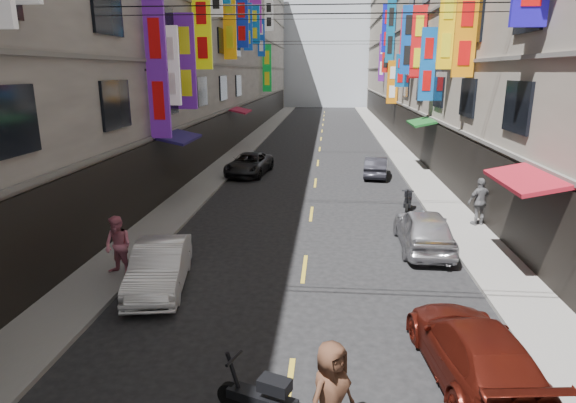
% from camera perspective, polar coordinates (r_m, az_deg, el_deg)
% --- Properties ---
extents(sidewalk_left, '(2.00, 90.00, 0.12)m').
position_cam_1_polar(sidewalk_left, '(38.96, -5.13, 6.41)').
color(sidewalk_left, slate).
rests_on(sidewalk_left, ground).
extents(sidewalk_right, '(2.00, 90.00, 0.12)m').
position_cam_1_polar(sidewalk_right, '(38.76, 12.73, 6.05)').
color(sidewalk_right, slate).
rests_on(sidewalk_right, ground).
extents(building_row_left, '(10.14, 90.00, 19.00)m').
position_cam_1_polar(building_row_left, '(40.14, -14.46, 19.77)').
color(building_row_left, gray).
rests_on(building_row_left, ground).
extents(building_row_right, '(10.14, 90.00, 19.00)m').
position_cam_1_polar(building_row_right, '(39.75, 22.65, 19.17)').
color(building_row_right, gray).
rests_on(building_row_right, ground).
extents(haze_block, '(18.00, 8.00, 22.00)m').
position_cam_1_polar(haze_block, '(88.08, 4.59, 18.41)').
color(haze_block, '#A9B1BC').
rests_on(haze_block, ground).
extents(shop_signage, '(14.00, 55.00, 12.50)m').
position_cam_1_polar(shop_signage, '(31.14, 3.60, 20.95)').
color(shop_signage, '#0E2AAC').
rests_on(shop_signage, ground).
extents(street_awnings, '(13.99, 35.20, 0.41)m').
position_cam_1_polar(street_awnings, '(22.21, -0.20, 7.53)').
color(street_awnings, '#155029').
rests_on(street_awnings, ground).
extents(overhead_cables, '(14.00, 38.04, 1.24)m').
position_cam_1_polar(overhead_cables, '(26.10, 3.57, 21.41)').
color(overhead_cables, black).
rests_on(overhead_cables, ground).
extents(lane_markings, '(0.12, 80.20, 0.01)m').
position_cam_1_polar(lane_markings, '(35.44, 3.68, 5.48)').
color(lane_markings, gold).
rests_on(lane_markings, ground).
extents(scooter_crossing, '(1.73, 0.81, 1.14)m').
position_cam_1_polar(scooter_crossing, '(9.10, -2.92, -22.13)').
color(scooter_crossing, black).
rests_on(scooter_crossing, ground).
extents(scooter_far_right, '(0.64, 1.79, 1.14)m').
position_cam_1_polar(scooter_far_right, '(21.75, 14.01, 0.03)').
color(scooter_far_right, black).
rests_on(scooter_far_right, ground).
extents(car_left_mid, '(2.02, 4.12, 1.30)m').
position_cam_1_polar(car_left_mid, '(14.12, -14.98, -7.44)').
color(car_left_mid, white).
rests_on(car_left_mid, ground).
extents(car_left_far, '(2.62, 4.75, 1.26)m').
position_cam_1_polar(car_left_far, '(28.72, -4.64, 4.44)').
color(car_left_far, black).
rests_on(car_left_far, ground).
extents(car_right_near, '(2.25, 4.51, 1.26)m').
position_cam_1_polar(car_right_near, '(10.59, 21.17, -16.13)').
color(car_right_near, '#52150E').
rests_on(car_right_near, ground).
extents(car_right_mid, '(1.75, 4.23, 1.43)m').
position_cam_1_polar(car_right_mid, '(17.18, 15.80, -3.16)').
color(car_right_mid, '#BBBABF').
rests_on(car_right_mid, ground).
extents(car_right_far, '(1.70, 3.72, 1.18)m').
position_cam_1_polar(car_right_far, '(28.49, 10.40, 4.07)').
color(car_right_far, '#26262E').
rests_on(car_right_far, ground).
extents(pedestrian_lfar, '(1.03, 0.87, 1.79)m').
position_cam_1_polar(pedestrian_lfar, '(14.98, -19.48, -4.98)').
color(pedestrian_lfar, '#CB6B81').
rests_on(pedestrian_lfar, sidewalk_left).
extents(pedestrian_rfar, '(1.25, 1.00, 1.88)m').
position_cam_1_polar(pedestrian_rfar, '(20.13, 21.80, -0.01)').
color(pedestrian_rfar, slate).
rests_on(pedestrian_rfar, sidewalk_right).
extents(pedestrian_crossing, '(1.06, 1.08, 1.85)m').
position_cam_1_polar(pedestrian_crossing, '(8.37, 5.08, -21.82)').
color(pedestrian_crossing, '#4A2C1D').
rests_on(pedestrian_crossing, ground).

